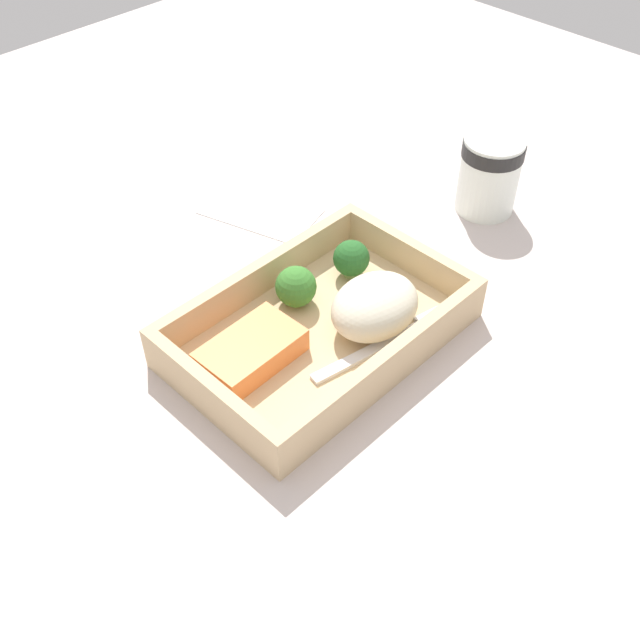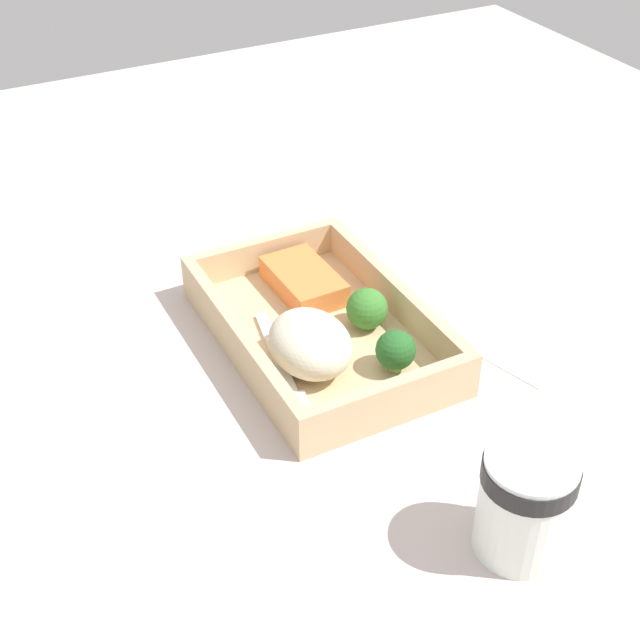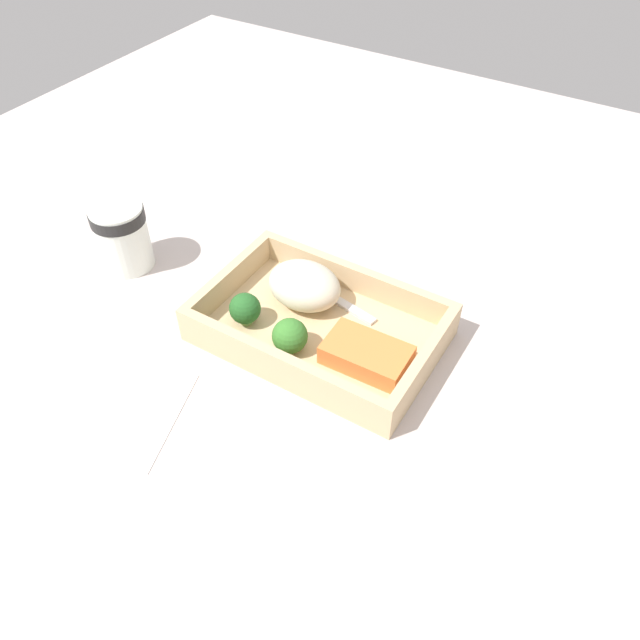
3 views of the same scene
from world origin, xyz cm
name	(u,v)px [view 2 (image 2 of 3)]	position (x,y,z in cm)	size (l,w,h in cm)	color
ground_plane	(320,350)	(0.00, 0.00, -1.00)	(160.00, 160.00, 2.00)	beige
takeout_tray	(320,337)	(0.00, 0.00, 0.60)	(27.55, 18.05, 1.20)	#CEB083
tray_rim	(320,318)	(0.00, 0.00, 2.95)	(27.55, 18.05, 3.51)	#CEB083
salmon_fillet	(304,281)	(-7.12, 1.77, 2.43)	(9.46, 5.66, 2.46)	orange
mashed_potatoes	(310,344)	(4.13, -3.15, 3.80)	(9.22, 7.34, 5.20)	beige
broccoli_floret_1	(396,350)	(8.12, 3.57, 3.36)	(3.74, 3.74, 4.11)	#779755
broccoli_floret_2	(367,309)	(1.22, 4.50, 3.29)	(4.08, 4.08, 4.19)	#7EA054
fork	(283,370)	(3.83, -5.82, 1.42)	(15.82, 4.66, 0.44)	silver
paper_cup	(525,499)	(29.05, 1.73, 5.02)	(6.97, 6.97, 8.99)	white
receipt_slip	(545,340)	(10.06, 19.75, 0.12)	(7.47, 13.12, 0.24)	white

